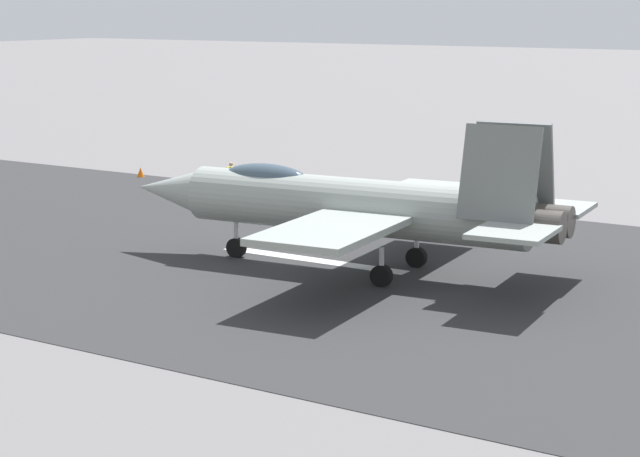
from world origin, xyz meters
name	(u,v)px	position (x,y,z in m)	size (l,w,h in m)	color
ground_plane	(298,258)	(0.00, 0.00, 0.00)	(400.00, 400.00, 0.00)	slate
runway_strip	(298,258)	(-0.02, 0.00, 0.01)	(240.00, 26.00, 0.02)	#2E2E2F
fighter_jet	(350,204)	(-2.75, 0.70, 2.49)	(17.76, 13.93, 5.69)	#959D98
crew_person	(231,177)	(11.24, -10.91, 0.79)	(0.45, 0.63, 1.58)	#1E2338
marker_cone_mid	(388,198)	(2.80, -12.33, 0.28)	(0.44, 0.44, 0.55)	orange
marker_cone_far	(141,172)	(18.64, -12.33, 0.28)	(0.44, 0.44, 0.55)	orange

